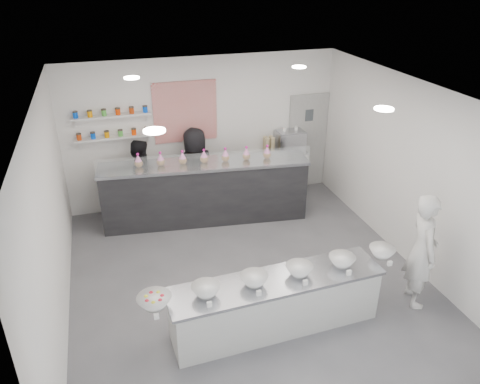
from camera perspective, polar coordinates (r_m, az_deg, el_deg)
name	(u,v)px	position (r m, az deg, el deg)	size (l,w,h in m)	color
floor	(248,279)	(7.67, 1.01, -10.54)	(6.00, 6.00, 0.00)	#515156
ceiling	(250,95)	(6.33, 1.23, 11.68)	(6.00, 6.00, 0.00)	white
back_wall	(203,132)	(9.54, -4.50, 7.35)	(5.50, 5.50, 0.00)	white
left_wall	(50,224)	(6.65, -22.10, -3.61)	(6.00, 6.00, 0.00)	white
right_wall	(410,174)	(8.08, 20.01, 2.11)	(6.00, 6.00, 0.00)	white
back_door	(307,142)	(10.37, 8.17, 6.11)	(0.88, 0.04, 2.10)	#999A97
pattern_panel	(185,112)	(9.32, -6.69, 9.68)	(1.25, 0.03, 1.20)	red
jar_shelf_lower	(114,137)	(9.22, -15.10, 6.47)	(1.45, 0.22, 0.04)	silver
jar_shelf_upper	(111,116)	(9.09, -15.41, 8.95)	(1.45, 0.22, 0.04)	silver
preserve_jars	(112,123)	(9.12, -15.30, 8.08)	(1.45, 0.10, 0.56)	#C33B0B
downlight_0	(154,131)	(5.11, -10.40, 7.36)	(0.24, 0.24, 0.02)	white
downlight_1	(384,109)	(6.07, 17.14, 9.67)	(0.24, 0.24, 0.02)	white
downlight_2	(132,78)	(7.61, -13.06, 13.41)	(0.24, 0.24, 0.02)	white
downlight_3	(299,67)	(8.28, 7.21, 14.89)	(0.24, 0.24, 0.02)	white
prep_counter	(276,304)	(6.58, 4.39, -13.42)	(2.96, 0.67, 0.81)	#B4B4AE
back_bar	(205,192)	(9.02, -4.24, 0.03)	(3.92, 0.72, 1.21)	black
sneeze_guard	(206,162)	(8.39, -4.16, 3.73)	(3.86, 0.02, 0.33)	white
espresso_ledge	(277,173)	(10.15, 4.55, 2.29)	(1.27, 0.40, 0.94)	#B4B4AE
espresso_machine	(290,142)	(9.98, 6.09, 6.11)	(0.59, 0.41, 0.45)	#93969E
cup_stacks	(269,146)	(9.83, 3.54, 5.65)	(0.24, 0.24, 0.38)	tan
prep_bowls	(277,275)	(6.29, 4.54, -10.07)	(3.62, 0.47, 0.15)	white
label_cards	(290,302)	(5.94, 6.14, -13.18)	(3.31, 0.04, 0.07)	white
cookie_bags	(204,156)	(8.72, -4.40, 4.40)	(2.55, 0.15, 0.27)	#FF7CD5
woman_prep	(422,251)	(7.22, 21.31, -6.66)	(0.65, 0.42, 1.77)	silver
staff_left	(140,179)	(9.26, -12.09, 1.53)	(0.78, 0.61, 1.60)	black
staff_right	(196,170)	(9.36, -5.41, 2.71)	(0.84, 0.55, 1.72)	black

